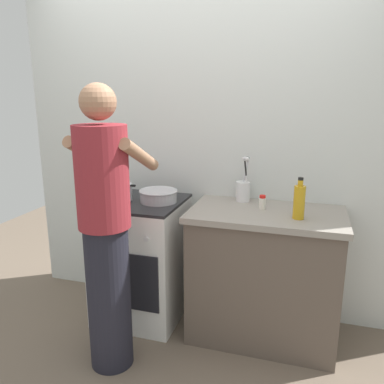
{
  "coord_description": "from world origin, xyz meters",
  "views": [
    {
      "loc": [
        0.79,
        -2.29,
        1.64
      ],
      "look_at": [
        0.05,
        0.12,
        1.0
      ],
      "focal_mm": 36.2,
      "sensor_mm": 36.0,
      "label": 1
    }
  ],
  "objects_px": {
    "spice_bottle": "(262,202)",
    "oil_bottle": "(299,201)",
    "person": "(106,233)",
    "pot": "(120,192)",
    "mixing_bowl": "(158,195)",
    "utensil_crock": "(243,189)",
    "stove_range": "(142,259)"
  },
  "relations": [
    {
      "from": "stove_range",
      "to": "utensil_crock",
      "type": "relative_size",
      "value": 2.78
    },
    {
      "from": "pot",
      "to": "mixing_bowl",
      "type": "distance_m",
      "value": 0.28
    },
    {
      "from": "mixing_bowl",
      "to": "spice_bottle",
      "type": "relative_size",
      "value": 2.93
    },
    {
      "from": "utensil_crock",
      "to": "oil_bottle",
      "type": "height_order",
      "value": "utensil_crock"
    },
    {
      "from": "spice_bottle",
      "to": "person",
      "type": "height_order",
      "value": "person"
    },
    {
      "from": "pot",
      "to": "utensil_crock",
      "type": "height_order",
      "value": "utensil_crock"
    },
    {
      "from": "mixing_bowl",
      "to": "spice_bottle",
      "type": "xyz_separation_m",
      "value": [
        0.72,
        0.04,
        -0.0
      ]
    },
    {
      "from": "spice_bottle",
      "to": "oil_bottle",
      "type": "xyz_separation_m",
      "value": [
        0.24,
        -0.14,
        0.06
      ]
    },
    {
      "from": "stove_range",
      "to": "mixing_bowl",
      "type": "distance_m",
      "value": 0.52
    },
    {
      "from": "utensil_crock",
      "to": "spice_bottle",
      "type": "relative_size",
      "value": 3.47
    },
    {
      "from": "oil_bottle",
      "to": "stove_range",
      "type": "bearing_deg",
      "value": 175.05
    },
    {
      "from": "stove_range",
      "to": "oil_bottle",
      "type": "distance_m",
      "value": 1.24
    },
    {
      "from": "stove_range",
      "to": "mixing_bowl",
      "type": "relative_size",
      "value": 3.29
    },
    {
      "from": "oil_bottle",
      "to": "utensil_crock",
      "type": "bearing_deg",
      "value": 142.48
    },
    {
      "from": "utensil_crock",
      "to": "spice_bottle",
      "type": "bearing_deg",
      "value": -45.18
    },
    {
      "from": "stove_range",
      "to": "person",
      "type": "relative_size",
      "value": 0.53
    },
    {
      "from": "utensil_crock",
      "to": "person",
      "type": "relative_size",
      "value": 0.19
    },
    {
      "from": "utensil_crock",
      "to": "oil_bottle",
      "type": "distance_m",
      "value": 0.49
    },
    {
      "from": "mixing_bowl",
      "to": "stove_range",
      "type": "bearing_deg",
      "value": -175.57
    },
    {
      "from": "pot",
      "to": "person",
      "type": "height_order",
      "value": "person"
    },
    {
      "from": "stove_range",
      "to": "spice_bottle",
      "type": "distance_m",
      "value": 1.0
    },
    {
      "from": "pot",
      "to": "oil_bottle",
      "type": "xyz_separation_m",
      "value": [
        1.24,
        -0.07,
        0.05
      ]
    },
    {
      "from": "pot",
      "to": "spice_bottle",
      "type": "xyz_separation_m",
      "value": [
        1.0,
        0.08,
        -0.01
      ]
    },
    {
      "from": "utensil_crock",
      "to": "oil_bottle",
      "type": "bearing_deg",
      "value": -37.52
    },
    {
      "from": "pot",
      "to": "utensil_crock",
      "type": "distance_m",
      "value": 0.88
    },
    {
      "from": "person",
      "to": "mixing_bowl",
      "type": "bearing_deg",
      "value": 80.52
    },
    {
      "from": "person",
      "to": "spice_bottle",
      "type": "bearing_deg",
      "value": 36.99
    },
    {
      "from": "pot",
      "to": "mixing_bowl",
      "type": "xyz_separation_m",
      "value": [
        0.28,
        0.04,
        -0.01
      ]
    },
    {
      "from": "stove_range",
      "to": "spice_bottle",
      "type": "bearing_deg",
      "value": 3.28
    },
    {
      "from": "stove_range",
      "to": "person",
      "type": "distance_m",
      "value": 0.7
    },
    {
      "from": "utensil_crock",
      "to": "stove_range",
      "type": "bearing_deg",
      "value": -163.91
    },
    {
      "from": "pot",
      "to": "person",
      "type": "xyz_separation_m",
      "value": [
        0.18,
        -0.54,
        -0.1
      ]
    }
  ]
}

